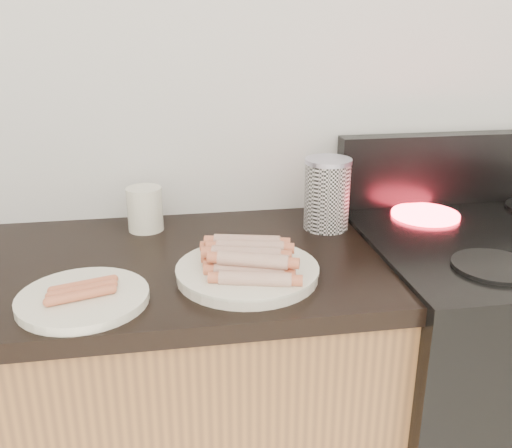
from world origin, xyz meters
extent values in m
cube|color=silver|center=(0.00, 2.00, 1.30)|extent=(4.00, 0.04, 2.60)
cube|color=black|center=(0.78, 1.68, 0.45)|extent=(0.76, 0.65, 0.90)
cube|color=black|center=(0.78, 1.96, 1.01)|extent=(0.76, 0.06, 0.20)
cylinder|color=black|center=(0.61, 1.51, 0.92)|extent=(0.18, 0.18, 0.01)
cylinder|color=#FF1E2D|center=(0.61, 1.84, 0.92)|extent=(0.18, 0.18, 0.01)
cylinder|color=silver|center=(0.08, 1.57, 0.91)|extent=(0.35, 0.35, 0.02)
cylinder|color=white|center=(-0.25, 1.51, 0.91)|extent=(0.31, 0.31, 0.02)
cylinder|color=#9A4337|center=(0.08, 1.49, 0.94)|extent=(0.15, 0.07, 0.03)
cylinder|color=#9A4337|center=(0.08, 1.52, 0.94)|extent=(0.15, 0.07, 0.03)
cylinder|color=#9A4337|center=(0.08, 1.55, 0.94)|extent=(0.15, 0.07, 0.03)
cylinder|color=#9A4337|center=(0.08, 1.59, 0.94)|extent=(0.15, 0.07, 0.03)
cylinder|color=#9A4337|center=(0.08, 1.62, 0.94)|extent=(0.15, 0.07, 0.03)
cylinder|color=#9A4337|center=(0.08, 1.65, 0.94)|extent=(0.15, 0.07, 0.03)
cylinder|color=#9A4337|center=(0.08, 1.52, 0.96)|extent=(0.15, 0.07, 0.03)
cylinder|color=#9A4337|center=(0.08, 1.55, 0.96)|extent=(0.15, 0.07, 0.03)
cylinder|color=#9A4337|center=(0.08, 1.59, 0.96)|extent=(0.15, 0.07, 0.03)
cylinder|color=#9A4337|center=(0.08, 1.62, 0.96)|extent=(0.15, 0.07, 0.03)
cylinder|color=tan|center=(-0.25, 1.49, 0.93)|extent=(0.12, 0.05, 0.02)
cylinder|color=tan|center=(-0.25, 1.51, 0.93)|extent=(0.12, 0.05, 0.02)
cylinder|color=tan|center=(-0.25, 1.53, 0.93)|extent=(0.12, 0.05, 0.02)
cylinder|color=white|center=(0.33, 1.83, 0.99)|extent=(0.12, 0.12, 0.17)
cylinder|color=silver|center=(0.33, 1.83, 1.08)|extent=(0.12, 0.12, 0.01)
cylinder|color=white|center=(-0.13, 1.89, 0.96)|extent=(0.11, 0.11, 0.11)
camera|label=1|loc=(-0.08, 0.49, 1.43)|focal=40.00mm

